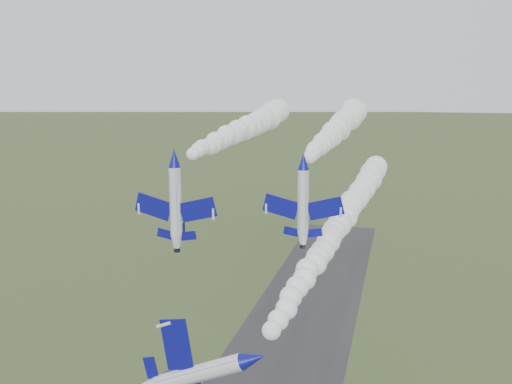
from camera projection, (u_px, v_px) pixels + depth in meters
The scene contains 6 objects.
jet_lead at pixel (254, 359), 47.34m from camera, with size 4.61×12.91×9.91m.
smoke_trail_jet_lead at pixel (343, 219), 84.85m from camera, with size 4.62×74.80×4.62m, color white, non-canonical shape.
jet_pair_left at pixel (174, 158), 74.07m from camera, with size 11.61×13.91×3.42m.
smoke_trail_jet_pair_left at pixel (246, 128), 103.82m from camera, with size 5.32×56.61×5.32m, color white, non-canonical shape.
jet_pair_right at pixel (303, 161), 68.33m from camera, with size 9.77×11.80×2.91m.
smoke_trail_jet_pair_right at pixel (338, 127), 100.73m from camera, with size 5.33×63.74×5.33m, color white, non-canonical shape.
Camera 1 is at (20.18, -44.38, 52.31)m, focal length 40.00 mm.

